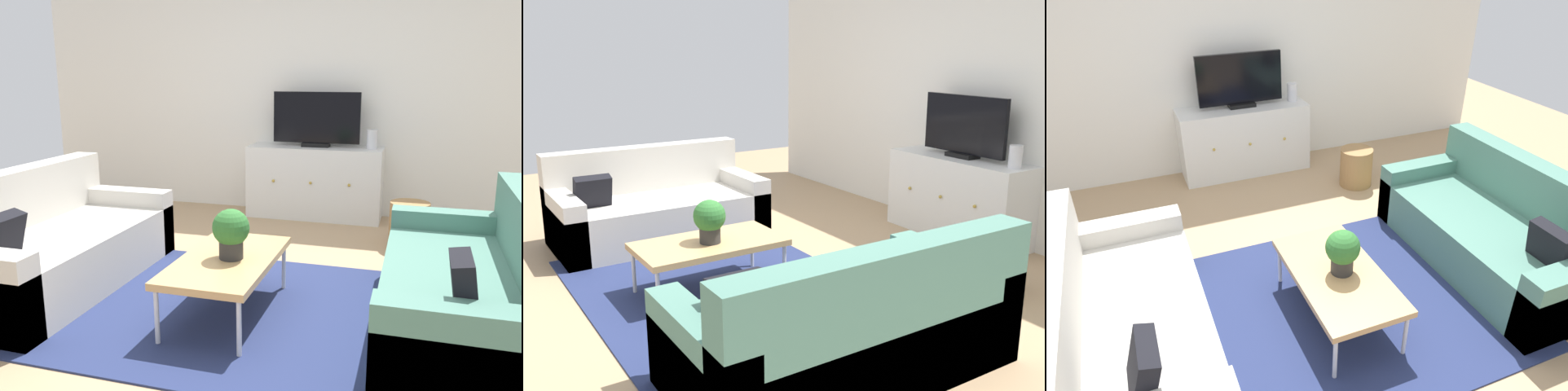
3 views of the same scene
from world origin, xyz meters
TOP-DOWN VIEW (x-y plane):
  - ground_plane at (0.00, 0.00)m, footprint 10.00×10.00m
  - wall_back at (0.00, 2.55)m, footprint 6.40×0.12m
  - area_rug at (0.00, -0.15)m, footprint 2.50×1.90m
  - couch_left_side at (-1.44, -0.10)m, footprint 0.90×1.84m
  - couch_right_side at (1.44, -0.10)m, footprint 0.90×1.84m
  - coffee_table at (-0.04, -0.22)m, footprint 0.56×1.05m
  - potted_plant at (-0.01, -0.22)m, footprint 0.23×0.23m
  - tv_console at (0.03, 2.27)m, footprint 1.38×0.47m
  - flat_screen_tv at (0.03, 2.29)m, footprint 0.90×0.16m
  - glass_vase at (0.60, 2.27)m, footprint 0.11×0.11m
  - wicker_basket at (1.02, 1.49)m, footprint 0.34×0.34m

SIDE VIEW (x-z plane):
  - ground_plane at x=0.00m, z-range 0.00..0.00m
  - area_rug at x=0.00m, z-range 0.00..0.01m
  - wicker_basket at x=1.02m, z-range 0.00..0.40m
  - couch_left_side at x=-1.44m, z-range -0.14..0.68m
  - couch_right_side at x=1.44m, z-range -0.14..0.68m
  - coffee_table at x=-0.04m, z-range 0.16..0.54m
  - tv_console at x=0.03m, z-range 0.00..0.75m
  - potted_plant at x=-0.01m, z-range 0.40..0.71m
  - glass_vase at x=0.60m, z-range 0.75..0.94m
  - flat_screen_tv at x=0.03m, z-range 0.74..1.30m
  - wall_back at x=0.00m, z-range 0.00..2.70m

